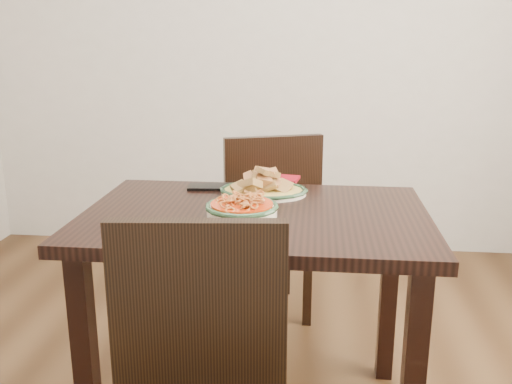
# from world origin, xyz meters

# --- Properties ---
(wall_back) EXTENTS (3.50, 0.10, 2.60)m
(wall_back) POSITION_xyz_m (0.00, 1.75, 1.30)
(wall_back) COLOR beige
(wall_back) RESTS_ON ground
(dining_table) EXTENTS (1.09, 0.73, 0.75)m
(dining_table) POSITION_xyz_m (0.09, 0.05, 0.64)
(dining_table) COLOR black
(dining_table) RESTS_ON ground
(chair_far) EXTENTS (0.54, 0.54, 0.89)m
(chair_far) POSITION_xyz_m (0.07, 0.75, 0.50)
(chair_far) COLOR black
(chair_far) RESTS_ON ground
(fish_plate) EXTENTS (0.30, 0.24, 0.11)m
(fish_plate) POSITION_xyz_m (0.10, 0.26, 0.79)
(fish_plate) COLOR beige
(fish_plate) RESTS_ON dining_table
(noodle_bowl) EXTENTS (0.22, 0.22, 0.08)m
(noodle_bowl) POSITION_xyz_m (0.07, -0.08, 0.79)
(noodle_bowl) COLOR #ECE4C7
(noodle_bowl) RESTS_ON dining_table
(smartphone) EXTENTS (0.17, 0.10, 0.01)m
(smartphone) POSITION_xyz_m (-0.10, 0.32, 0.76)
(smartphone) COLOR black
(smartphone) RESTS_ON dining_table
(napkin) EXTENTS (0.14, 0.12, 0.01)m
(napkin) POSITION_xyz_m (0.15, 0.46, 0.76)
(napkin) COLOR maroon
(napkin) RESTS_ON dining_table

